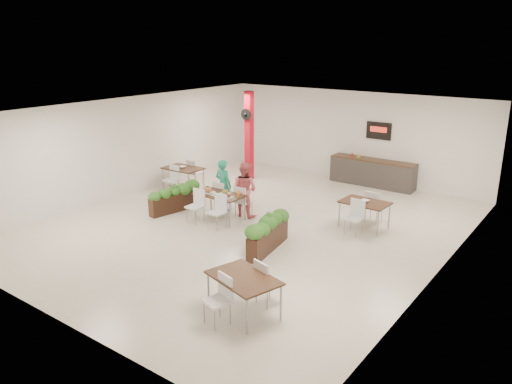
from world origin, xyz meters
TOP-DOWN VIEW (x-y plane):
  - ground at (0.00, 0.00)m, footprint 12.00×12.00m
  - room_shell at (0.00, 0.00)m, footprint 10.10×12.10m
  - red_column at (-3.00, 3.79)m, footprint 0.40×0.41m
  - service_counter at (1.00, 5.65)m, footprint 3.00×0.64m
  - main_table at (-1.12, -0.12)m, footprint 1.41×1.63m
  - diner_man at (-1.51, 0.53)m, footprint 0.58×0.38m
  - diner_woman at (-0.71, 0.53)m, footprint 0.79×0.62m
  - planter_left at (-2.63, -0.41)m, footprint 0.64×1.71m
  - planter_right at (1.26, -1.11)m, footprint 0.65×1.86m
  - side_table_a at (-4.05, 1.44)m, footprint 1.33×1.63m
  - side_table_b at (2.52, 1.66)m, footprint 1.28×1.63m
  - side_table_c at (2.57, -3.79)m, footprint 1.54×1.67m

SIDE VIEW (x-z plane):
  - ground at x=0.00m, z-range 0.00..0.00m
  - planter_left at x=-2.63m, z-range 0.04..0.94m
  - service_counter at x=1.00m, z-range -0.61..1.59m
  - planter_right at x=1.26m, z-range 0.00..0.98m
  - side_table_b at x=2.52m, z-range 0.17..1.10m
  - main_table at x=-1.12m, z-range 0.17..1.10m
  - side_table_c at x=2.57m, z-range 0.17..1.10m
  - side_table_a at x=-4.05m, z-range 0.18..1.10m
  - diner_man at x=-1.51m, z-range 0.00..1.57m
  - diner_woman at x=-0.71m, z-range 0.00..1.61m
  - red_column at x=-3.00m, z-range 0.04..3.24m
  - room_shell at x=0.00m, z-range 0.40..3.62m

